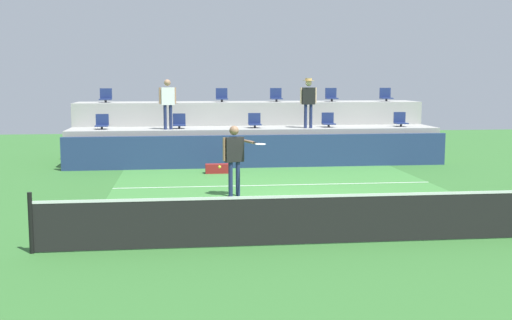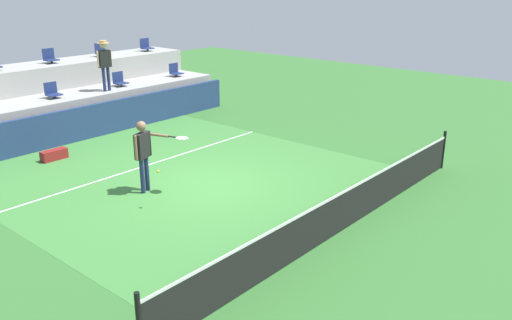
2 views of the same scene
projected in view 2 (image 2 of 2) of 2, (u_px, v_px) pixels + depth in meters
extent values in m
plane|color=#336B2D|center=(208.00, 186.00, 13.73)|extent=(40.00, 40.00, 0.00)
cube|color=#3D7F38|center=(181.00, 176.00, 14.35)|extent=(9.00, 10.00, 0.01)
cube|color=white|center=(148.00, 165.00, 15.21)|extent=(9.00, 0.06, 0.00)
cylinder|color=black|center=(443.00, 150.00, 14.81)|extent=(0.08, 0.08, 1.07)
cube|color=black|center=(342.00, 212.00, 11.11)|extent=(10.40, 0.01, 0.87)
cube|color=white|center=(343.00, 192.00, 10.97)|extent=(10.40, 0.02, 0.05)
cube|color=navy|center=(76.00, 125.00, 17.25)|extent=(13.00, 0.16, 1.10)
cube|color=#9E9E99|center=(55.00, 116.00, 18.03)|extent=(13.00, 1.80, 1.25)
cube|color=#9E9E99|center=(27.00, 96.00, 19.00)|extent=(13.00, 1.80, 2.10)
cylinder|color=#2D2D33|center=(54.00, 97.00, 17.70)|extent=(0.08, 0.08, 0.10)
cube|color=navy|center=(54.00, 95.00, 17.68)|extent=(0.44, 0.40, 0.04)
cube|color=navy|center=(50.00, 88.00, 17.72)|extent=(0.44, 0.04, 0.38)
cylinder|color=#2D2D33|center=(121.00, 85.00, 19.61)|extent=(0.08, 0.08, 0.10)
cube|color=navy|center=(121.00, 83.00, 19.59)|extent=(0.44, 0.40, 0.04)
cube|color=navy|center=(118.00, 77.00, 19.63)|extent=(0.44, 0.04, 0.38)
cylinder|color=#2D2D33|center=(177.00, 75.00, 21.53)|extent=(0.08, 0.08, 0.10)
cube|color=navy|center=(177.00, 74.00, 21.51)|extent=(0.44, 0.40, 0.04)
cube|color=navy|center=(174.00, 68.00, 21.55)|extent=(0.44, 0.04, 0.38)
cylinder|color=#2D2D33|center=(52.00, 62.00, 19.28)|extent=(0.08, 0.08, 0.10)
cube|color=navy|center=(52.00, 60.00, 19.26)|extent=(0.44, 0.40, 0.04)
cube|color=navy|center=(48.00, 54.00, 19.30)|extent=(0.44, 0.04, 0.38)
cylinder|color=#2D2D33|center=(103.00, 56.00, 20.83)|extent=(0.08, 0.08, 0.10)
cube|color=navy|center=(103.00, 54.00, 20.81)|extent=(0.44, 0.40, 0.04)
cube|color=navy|center=(100.00, 48.00, 20.85)|extent=(0.44, 0.04, 0.38)
cylinder|color=#2D2D33|center=(148.00, 50.00, 22.38)|extent=(0.08, 0.08, 0.10)
cube|color=navy|center=(147.00, 48.00, 22.36)|extent=(0.44, 0.40, 0.04)
cube|color=navy|center=(144.00, 43.00, 22.40)|extent=(0.44, 0.04, 0.38)
cylinder|color=navy|center=(142.00, 176.00, 13.12)|extent=(0.14, 0.14, 0.89)
cylinder|color=navy|center=(147.00, 173.00, 13.30)|extent=(0.14, 0.14, 0.89)
cube|color=black|center=(142.00, 145.00, 12.97)|extent=(0.51, 0.33, 0.63)
sphere|color=#846047|center=(141.00, 126.00, 12.81)|extent=(0.31, 0.31, 0.24)
cylinder|color=#846047|center=(136.00, 148.00, 12.72)|extent=(0.09, 0.09, 0.59)
cylinder|color=#846047|center=(158.00, 135.00, 13.04)|extent=(0.25, 0.56, 0.07)
cylinder|color=black|center=(172.00, 137.00, 12.91)|extent=(0.12, 0.26, 0.04)
ellipsoid|color=silver|center=(182.00, 138.00, 12.81)|extent=(0.35, 0.39, 0.03)
cylinder|color=navy|center=(104.00, 80.00, 18.66)|extent=(0.11, 0.11, 0.83)
cylinder|color=navy|center=(109.00, 79.00, 18.80)|extent=(0.11, 0.11, 0.83)
cube|color=black|center=(104.00, 59.00, 18.49)|extent=(0.45, 0.19, 0.59)
sphere|color=beige|center=(103.00, 45.00, 18.35)|extent=(0.23, 0.23, 0.23)
cylinder|color=beige|center=(98.00, 59.00, 18.30)|extent=(0.07, 0.07, 0.55)
cylinder|color=beige|center=(111.00, 57.00, 18.68)|extent=(0.07, 0.07, 0.55)
cylinder|color=tan|center=(103.00, 43.00, 18.32)|extent=(0.41, 0.41, 0.01)
cylinder|color=tan|center=(103.00, 42.00, 18.31)|extent=(0.24, 0.24, 0.09)
sphere|color=#CCE033|center=(158.00, 171.00, 12.08)|extent=(0.07, 0.07, 0.07)
cube|color=maroon|center=(54.00, 155.00, 15.61)|extent=(0.76, 0.28, 0.30)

